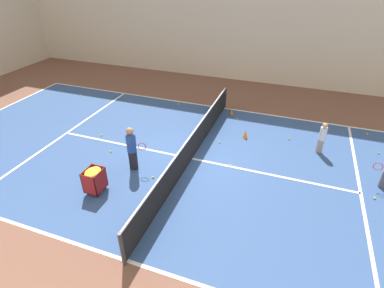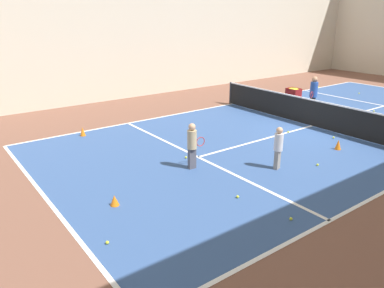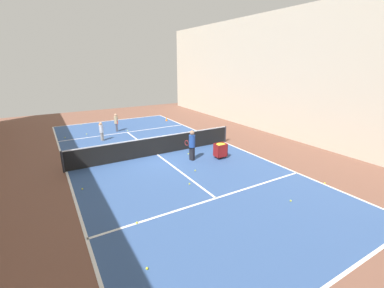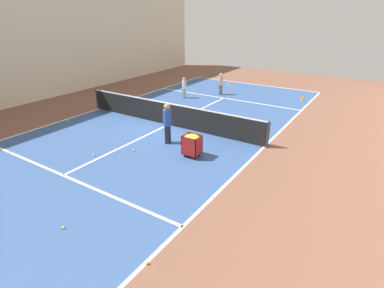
{
  "view_description": "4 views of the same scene",
  "coord_description": "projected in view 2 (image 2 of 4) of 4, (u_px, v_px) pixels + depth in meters",
  "views": [
    {
      "loc": [
        -8.57,
        -3.1,
        6.27
      ],
      "look_at": [
        0.0,
        0.0,
        0.64
      ],
      "focal_mm": 28.0,
      "sensor_mm": 36.0,
      "label": 1
    },
    {
      "loc": [
        8.57,
        -12.25,
        4.26
      ],
      "look_at": [
        0.58,
        -6.32,
        0.74
      ],
      "focal_mm": 35.0,
      "sensor_mm": 36.0,
      "label": 2
    },
    {
      "loc": [
        5.24,
        12.7,
        4.99
      ],
      "look_at": [
        -1.27,
        1.7,
        0.9
      ],
      "focal_mm": 24.0,
      "sensor_mm": 36.0,
      "label": 3
    },
    {
      "loc": [
        -8.06,
        10.49,
        4.83
      ],
      "look_at": [
        -2.75,
        2.22,
        0.49
      ],
      "focal_mm": 28.0,
      "sensor_mm": 36.0,
      "label": 4
    }
  ],
  "objects": [
    {
      "name": "tennis_net",
      "position": [
        313.0,
        113.0,
        14.61
      ],
      "size": [
        9.66,
        0.1,
        1.06
      ],
      "color": "#2D2D33",
      "rests_on": "ground"
    },
    {
      "name": "training_cone_2",
      "position": [
        338.0,
        145.0,
        12.22
      ],
      "size": [
        0.2,
        0.2,
        0.33
      ],
      "primitive_type": "cone",
      "color": "orange",
      "rests_on": "ground"
    },
    {
      "name": "training_cone_0",
      "position": [
        83.0,
        131.0,
        13.57
      ],
      "size": [
        0.2,
        0.2,
        0.33
      ],
      "primitive_type": "cone",
      "color": "orange",
      "rests_on": "ground"
    },
    {
      "name": "court_playing_area",
      "position": [
        311.0,
        126.0,
        14.79
      ],
      "size": [
        9.36,
        20.55,
        0.0
      ],
      "color": "#335189",
      "rests_on": "ground"
    },
    {
      "name": "tennis_ball_10",
      "position": [
        318.0,
        165.0,
        10.95
      ],
      "size": [
        0.07,
        0.07,
        0.07
      ],
      "primitive_type": "sphere",
      "color": "yellow",
      "rests_on": "ground"
    },
    {
      "name": "ground_plane",
      "position": [
        311.0,
        126.0,
        14.79
      ],
      "size": [
        33.12,
        33.12,
        0.0
      ],
      "primitive_type": "plane",
      "color": "brown"
    },
    {
      "name": "hall_enclosure_left",
      "position": [
        180.0,
        15.0,
        20.26
      ],
      "size": [
        0.15,
        29.42,
        8.25
      ],
      "color": "beige",
      "rests_on": "ground"
    },
    {
      "name": "player_near_baseline",
      "position": [
        192.0,
        143.0,
        10.55
      ],
      "size": [
        0.3,
        0.61,
        1.35
      ],
      "rotation": [
        0.0,
        0.0,
        1.47
      ],
      "color": "#4C4C56",
      "rests_on": "ground"
    },
    {
      "name": "tennis_ball_8",
      "position": [
        294.0,
        114.0,
        16.41
      ],
      "size": [
        0.07,
        0.07,
        0.07
      ],
      "primitive_type": "sphere",
      "color": "yellow",
      "rests_on": "ground"
    },
    {
      "name": "tennis_ball_9",
      "position": [
        186.0,
        157.0,
        11.5
      ],
      "size": [
        0.07,
        0.07,
        0.07
      ],
      "primitive_type": "sphere",
      "color": "yellow",
      "rests_on": "ground"
    },
    {
      "name": "child_midcourt",
      "position": [
        278.0,
        145.0,
        10.53
      ],
      "size": [
        0.31,
        0.31,
        1.25
      ],
      "rotation": [
        0.0,
        0.0,
        1.86
      ],
      "color": "gray",
      "rests_on": "ground"
    },
    {
      "name": "tennis_ball_14",
      "position": [
        238.0,
        197.0,
        9.05
      ],
      "size": [
        0.07,
        0.07,
        0.07
      ],
      "primitive_type": "sphere",
      "color": "yellow",
      "rests_on": "ground"
    },
    {
      "name": "line_centre_service",
      "position": [
        311.0,
        126.0,
        14.79
      ],
      "size": [
        0.1,
        11.3,
        0.0
      ],
      "primitive_type": "cube",
      "color": "white",
      "rests_on": "ground"
    },
    {
      "name": "ball_cart",
      "position": [
        293.0,
        93.0,
        17.92
      ],
      "size": [
        0.61,
        0.5,
        0.84
      ],
      "color": "maroon",
      "rests_on": "ground"
    },
    {
      "name": "tennis_ball_7",
      "position": [
        318.0,
        87.0,
        22.31
      ],
      "size": [
        0.07,
        0.07,
        0.07
      ],
      "primitive_type": "sphere",
      "color": "yellow",
      "rests_on": "ground"
    },
    {
      "name": "tennis_ball_11",
      "position": [
        334.0,
        137.0,
        13.33
      ],
      "size": [
        0.07,
        0.07,
        0.07
      ],
      "primitive_type": "sphere",
      "color": "yellow",
      "rests_on": "ground"
    },
    {
      "name": "line_service_far",
      "position": [
        384.0,
        106.0,
        17.97
      ],
      "size": [
        9.36,
        0.1,
        0.0
      ],
      "primitive_type": "cube",
      "color": "white",
      "rests_on": "ground"
    },
    {
      "name": "tennis_ball_1",
      "position": [
        359.0,
        93.0,
        20.59
      ],
      "size": [
        0.07,
        0.07,
        0.07
      ],
      "primitive_type": "sphere",
      "color": "yellow",
      "rests_on": "ground"
    },
    {
      "name": "line_service_near",
      "position": [
        198.0,
        157.0,
        11.61
      ],
      "size": [
        9.36,
        0.1,
        0.0
      ],
      "primitive_type": "cube",
      "color": "white",
      "rests_on": "ground"
    },
    {
      "name": "tennis_ball_12",
      "position": [
        288.0,
        132.0,
        13.95
      ],
      "size": [
        0.07,
        0.07,
        0.07
      ],
      "primitive_type": "sphere",
      "color": "yellow",
      "rests_on": "ground"
    },
    {
      "name": "tennis_ball_3",
      "position": [
        107.0,
        242.0,
        7.25
      ],
      "size": [
        0.07,
        0.07,
        0.07
      ],
      "primitive_type": "sphere",
      "color": "yellow",
      "rests_on": "ground"
    },
    {
      "name": "line_baseline_near",
      "position": [
        46.0,
        199.0,
        9.01
      ],
      "size": [
        9.36,
        0.1,
        0.0
      ],
      "primitive_type": "cube",
      "color": "white",
      "rests_on": "ground"
    },
    {
      "name": "training_cone_3",
      "position": [
        114.0,
        200.0,
        8.68
      ],
      "size": [
        0.21,
        0.21,
        0.25
      ],
      "primitive_type": "cone",
      "color": "orange",
      "rests_on": "ground"
    },
    {
      "name": "tennis_ball_2",
      "position": [
        374.0,
        111.0,
        16.88
      ],
      "size": [
        0.07,
        0.07,
        0.07
      ],
      "primitive_type": "sphere",
      "color": "yellow",
      "rests_on": "ground"
    },
    {
      "name": "tennis_ball_6",
      "position": [
        341.0,
        110.0,
        16.98
      ],
      "size": [
        0.07,
        0.07,
        0.07
      ],
      "primitive_type": "sphere",
      "color": "yellow",
      "rests_on": "ground"
    },
    {
      "name": "tennis_ball_5",
      "position": [
        291.0,
        219.0,
        8.08
      ],
      "size": [
        0.07,
        0.07,
        0.07
      ],
      "primitive_type": "sphere",
      "color": "yellow",
      "rests_on": "ground"
    },
    {
      "name": "coach_at_net",
      "position": [
        314.0,
        92.0,
        16.39
      ],
      "size": [
        0.4,
        0.66,
        1.63
      ],
      "rotation": [
        0.0,
        0.0,
        -1.29
      ],
      "color": "black",
      "rests_on": "ground"
    },
    {
      "name": "line_sideline_left",
      "position": [
        231.0,
        104.0,
        18.33
      ],
      "size": [
        0.1,
        20.55,
        0.0
      ],
      "primitive_type": "cube",
      "color": "white",
      "rests_on": "ground"
    }
  ]
}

